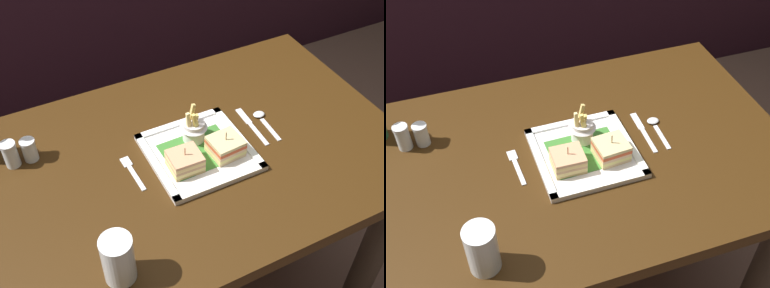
{
  "view_description": "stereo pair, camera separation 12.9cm",
  "coord_description": "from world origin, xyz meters",
  "views": [
    {
      "loc": [
        -0.4,
        -0.84,
        1.71
      ],
      "look_at": [
        0.02,
        -0.01,
        0.81
      ],
      "focal_mm": 45.61,
      "sensor_mm": 36.0,
      "label": 1
    },
    {
      "loc": [
        -0.28,
        -0.89,
        1.71
      ],
      "look_at": [
        0.02,
        -0.01,
        0.81
      ],
      "focal_mm": 45.61,
      "sensor_mm": 36.0,
      "label": 2
    }
  ],
  "objects": [
    {
      "name": "fries_cup",
      "position": [
        0.04,
        0.04,
        0.83
      ],
      "size": [
        0.08,
        0.08,
        0.11
      ],
      "color": "silver",
      "rests_on": "square_plate"
    },
    {
      "name": "water_glass",
      "position": [
        -0.29,
        -0.27,
        0.83
      ],
      "size": [
        0.07,
        0.07,
        0.13
      ],
      "color": "silver",
      "rests_on": "dining_table"
    },
    {
      "name": "salt_shaker",
      "position": [
        -0.42,
        0.17,
        0.81
      ],
      "size": [
        0.04,
        0.04,
        0.08
      ],
      "color": "silver",
      "rests_on": "dining_table"
    },
    {
      "name": "dining_table",
      "position": [
        0.0,
        0.0,
        0.62
      ],
      "size": [
        1.22,
        0.78,
        0.77
      ],
      "color": "#341E09",
      "rests_on": "ground_plane"
    },
    {
      "name": "knife",
      "position": [
        0.22,
        0.02,
        0.78
      ],
      "size": [
        0.02,
        0.17,
        0.0
      ],
      "color": "silver",
      "rests_on": "dining_table"
    },
    {
      "name": "fork",
      "position": [
        -0.15,
        0.01,
        0.78
      ],
      "size": [
        0.03,
        0.13,
        0.0
      ],
      "color": "silver",
      "rests_on": "dining_table"
    },
    {
      "name": "spoon",
      "position": [
        0.27,
        0.03,
        0.78
      ],
      "size": [
        0.04,
        0.13,
        0.01
      ],
      "color": "silver",
      "rests_on": "dining_table"
    },
    {
      "name": "sandwich_half_left",
      "position": [
        -0.02,
        -0.05,
        0.81
      ],
      "size": [
        0.08,
        0.08,
        0.07
      ],
      "color": "tan",
      "rests_on": "square_plate"
    },
    {
      "name": "square_plate",
      "position": [
        0.04,
        -0.01,
        0.78
      ],
      "size": [
        0.27,
        0.27,
        0.02
      ],
      "color": "white",
      "rests_on": "dining_table"
    },
    {
      "name": "sandwich_half_right",
      "position": [
        0.1,
        -0.05,
        0.81
      ],
      "size": [
        0.09,
        0.08,
        0.08
      ],
      "color": "#D9B87E",
      "rests_on": "square_plate"
    },
    {
      "name": "pepper_shaker",
      "position": [
        -0.37,
        0.17,
        0.8
      ],
      "size": [
        0.04,
        0.04,
        0.07
      ],
      "color": "silver",
      "rests_on": "dining_table"
    }
  ]
}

